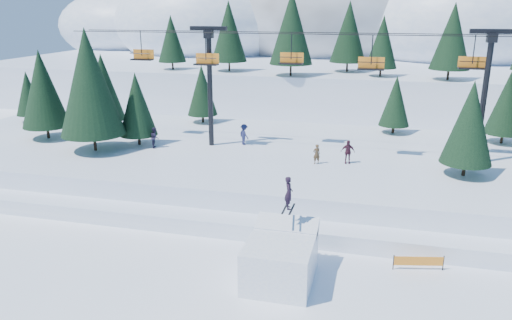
% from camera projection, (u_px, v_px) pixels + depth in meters
% --- Properties ---
extents(ground, '(160.00, 160.00, 0.00)m').
position_uv_depth(ground, '(263.00, 288.00, 26.52)').
color(ground, white).
rests_on(ground, ground).
extents(mid_shelf, '(70.00, 22.00, 2.50)m').
position_uv_depth(mid_shelf, '(311.00, 166.00, 42.84)').
color(mid_shelf, white).
rests_on(mid_shelf, ground).
extents(berm, '(70.00, 6.00, 1.10)m').
position_uv_depth(berm, '(290.00, 219.00, 33.77)').
color(berm, white).
rests_on(berm, ground).
extents(mountain_ridge, '(119.00, 60.99, 26.46)m').
position_uv_depth(mountain_ridge, '(327.00, 33.00, 92.86)').
color(mountain_ridge, white).
rests_on(mountain_ridge, ground).
extents(jump_kicker, '(3.54, 4.82, 5.48)m').
position_uv_depth(jump_kicker, '(281.00, 258.00, 26.96)').
color(jump_kicker, white).
rests_on(jump_kicker, ground).
extents(chairlift, '(46.00, 3.21, 10.28)m').
position_uv_depth(chairlift, '(337.00, 72.00, 40.09)').
color(chairlift, black).
rests_on(chairlift, mid_shelf).
extents(conifer_stand, '(63.34, 16.81, 10.29)m').
position_uv_depth(conifer_stand, '(337.00, 97.00, 40.88)').
color(conifer_stand, black).
rests_on(conifer_stand, mid_shelf).
extents(distant_skiers, '(32.03, 6.38, 1.87)m').
position_uv_depth(distant_skiers, '(285.00, 142.00, 42.12)').
color(distant_skiers, '#461E2B').
rests_on(distant_skiers, mid_shelf).
extents(banner_near, '(2.80, 0.65, 0.90)m').
position_uv_depth(banner_near, '(419.00, 261.00, 28.20)').
color(banner_near, black).
rests_on(banner_near, ground).
extents(banner_far, '(2.69, 1.03, 0.90)m').
position_uv_depth(banner_far, '(459.00, 253.00, 29.11)').
color(banner_far, black).
rests_on(banner_far, ground).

